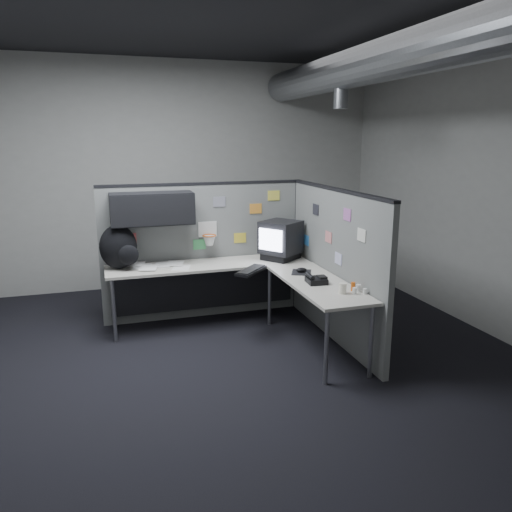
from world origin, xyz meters
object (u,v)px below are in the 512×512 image
object	(u,v)px
phone	(316,280)
backpack	(119,248)
keyboard	(251,270)
monitor	(281,240)
desk	(236,278)

from	to	relation	value
phone	backpack	bearing A→B (deg)	162.61
backpack	keyboard	bearing A→B (deg)	-38.83
monitor	backpack	size ratio (longest dim) A/B	1.14
keyboard	phone	xyz separation A→B (m)	(0.49, -0.59, 0.02)
desk	keyboard	world-z (taller)	keyboard
monitor	keyboard	distance (m)	0.72
desk	backpack	bearing A→B (deg)	164.42
desk	keyboard	xyz separation A→B (m)	(0.11, -0.22, 0.14)
keyboard	desk	bearing A→B (deg)	114.87
monitor	keyboard	xyz separation A→B (m)	(-0.51, -0.47, -0.22)
keyboard	backpack	world-z (taller)	backpack
monitor	phone	xyz separation A→B (m)	(-0.01, -1.05, -0.20)
desk	backpack	distance (m)	1.32
desk	phone	bearing A→B (deg)	-53.34
monitor	keyboard	world-z (taller)	monitor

